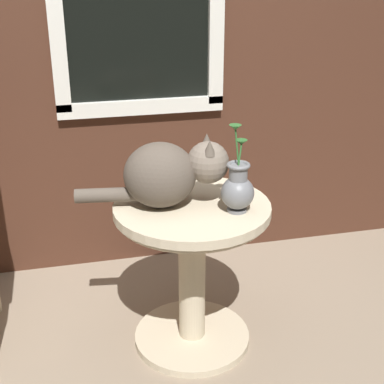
% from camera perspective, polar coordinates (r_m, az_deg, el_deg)
% --- Properties ---
extents(ground_plane, '(6.00, 6.00, 0.00)m').
position_cam_1_polar(ground_plane, '(2.33, -4.29, -16.57)').
color(ground_plane, gray).
extents(back_wall, '(4.00, 0.07, 2.60)m').
position_cam_1_polar(back_wall, '(2.61, -8.19, 18.93)').
color(back_wall, '#47281C').
rests_on(back_wall, ground_plane).
extents(wicker_side_table, '(0.60, 0.60, 0.63)m').
position_cam_1_polar(wicker_side_table, '(2.17, 0.00, -6.12)').
color(wicker_side_table, beige).
rests_on(wicker_side_table, ground_plane).
extents(cat, '(0.57, 0.28, 0.26)m').
position_cam_1_polar(cat, '(2.03, -2.52, 1.99)').
color(cat, brown).
rests_on(cat, wicker_side_table).
extents(pewter_vase_with_ivy, '(0.12, 0.12, 0.32)m').
position_cam_1_polar(pewter_vase_with_ivy, '(1.99, 4.74, 0.42)').
color(pewter_vase_with_ivy, slate).
rests_on(pewter_vase_with_ivy, wicker_side_table).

